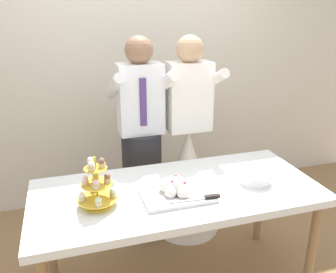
{
  "coord_description": "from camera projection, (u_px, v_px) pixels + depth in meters",
  "views": [
    {
      "loc": [
        -0.63,
        -1.84,
        1.84
      ],
      "look_at": [
        -0.02,
        0.15,
        1.07
      ],
      "focal_mm": 37.36,
      "sensor_mm": 36.0,
      "label": 1
    }
  ],
  "objects": [
    {
      "name": "main_cake_tray",
      "position": [
        176.0,
        189.0,
        2.1
      ],
      "size": [
        0.44,
        0.31,
        0.12
      ],
      "color": "silver",
      "rests_on": "dessert_table"
    },
    {
      "name": "rear_wall",
      "position": [
        129.0,
        53.0,
        3.27
      ],
      "size": [
        5.2,
        0.1,
        2.9
      ],
      "primitive_type": "cube",
      "color": "beige",
      "rests_on": "ground_plane"
    },
    {
      "name": "person_bride",
      "position": [
        187.0,
        167.0,
        2.94
      ],
      "size": [
        0.56,
        0.56,
        1.66
      ],
      "color": "white",
      "rests_on": "ground_plane"
    },
    {
      "name": "cupcake_stand",
      "position": [
        97.0,
        187.0,
        1.97
      ],
      "size": [
        0.23,
        0.23,
        0.31
      ],
      "color": "gold",
      "rests_on": "dessert_table"
    },
    {
      "name": "dessert_table",
      "position": [
        177.0,
        199.0,
        2.22
      ],
      "size": [
        1.8,
        0.8,
        0.78
      ],
      "color": "silver",
      "rests_on": "ground_plane"
    },
    {
      "name": "person_groom",
      "position": [
        142.0,
        153.0,
        2.82
      ],
      "size": [
        0.46,
        0.49,
        1.66
      ],
      "color": "#232328",
      "rests_on": "ground_plane"
    },
    {
      "name": "plate_stack",
      "position": [
        255.0,
        176.0,
        2.27
      ],
      "size": [
        0.21,
        0.21,
        0.09
      ],
      "color": "white",
      "rests_on": "dessert_table"
    }
  ]
}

